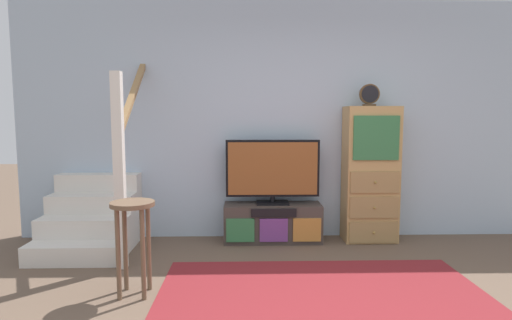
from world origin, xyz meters
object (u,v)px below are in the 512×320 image
Objects in this scene: television at (273,170)px; desk_clock at (369,95)px; side_cabinet at (370,174)px; bar_stool_near at (133,226)px; media_console at (273,223)px.

television is 1.34m from desk_clock.
side_cabinet is 2.03× the size of bar_stool_near.
media_console is 1.04× the size of television.
desk_clock is at bearing -1.56° from television.
desk_clock is at bearing 31.69° from bar_stool_near.
side_cabinet is at bearing 31.52° from bar_stool_near.
bar_stool_near reaches higher than media_console.
desk_clock reaches higher than bar_stool_near.
media_console is 1.85m from bar_stool_near.
media_console is at bearing -90.00° from television.
desk_clock reaches higher than television.
television is 1.10m from side_cabinet.
media_console is at bearing -179.46° from side_cabinet.
desk_clock is at bearing -159.34° from side_cabinet.
side_cabinet is 0.88m from desk_clock.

